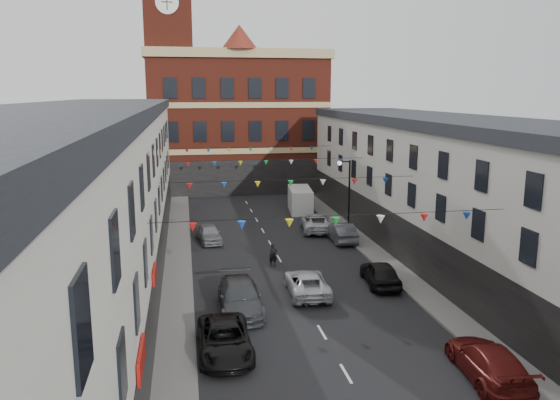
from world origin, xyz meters
TOP-DOWN VIEW (x-y plane):
  - ground at (0.00, 0.00)m, footprint 160.00×160.00m
  - pavement_left at (-6.90, 2.00)m, footprint 1.80×64.00m
  - pavement_right at (6.90, 2.00)m, footprint 1.80×64.00m
  - terrace_left at (-11.78, 1.00)m, footprint 8.40×56.00m
  - terrace_right at (11.78, 1.00)m, footprint 8.40×56.00m
  - civic_building at (0.00, 37.95)m, footprint 20.60×13.30m
  - clock_tower at (-7.50, 35.00)m, footprint 5.60×5.60m
  - distant_hill at (-4.00, 62.00)m, footprint 40.00×14.00m
  - street_lamp at (6.55, 14.00)m, footprint 1.10×0.36m
  - car_left_c at (-4.76, -5.41)m, footprint 2.31×4.97m
  - car_left_d at (-3.60, -0.69)m, footprint 2.24×5.40m
  - car_left_e at (-4.59, 13.24)m, footprint 2.16×4.21m
  - car_right_c at (5.50, -9.35)m, footprint 2.50×5.21m
  - car_right_d at (5.05, 1.79)m, footprint 2.13×4.47m
  - car_right_e at (5.50, 11.72)m, footprint 1.60×4.52m
  - car_right_f at (4.39, 15.20)m, footprint 3.11×5.54m
  - moving_car at (0.41, 1.10)m, footprint 2.45×4.89m
  - white_van at (4.60, 22.66)m, footprint 2.57×5.40m
  - pedestrian at (-0.67, 6.48)m, footprint 0.58×0.40m

SIDE VIEW (x-z plane):
  - ground at x=0.00m, z-range 0.00..0.00m
  - pavement_left at x=-6.90m, z-range 0.00..0.15m
  - pavement_right at x=6.90m, z-range 0.00..0.15m
  - moving_car at x=0.41m, z-range 0.00..1.33m
  - car_left_e at x=-4.59m, z-range 0.00..1.37m
  - car_left_c at x=-4.76m, z-range 0.00..1.38m
  - car_right_f at x=4.39m, z-range 0.00..1.46m
  - car_right_c at x=5.50m, z-range 0.00..1.46m
  - car_right_d at x=5.05m, z-range 0.00..1.47m
  - car_right_e at x=5.50m, z-range 0.00..1.49m
  - pedestrian at x=-0.67m, z-range 0.00..1.54m
  - car_left_d at x=-3.60m, z-range 0.00..1.56m
  - white_van at x=4.60m, z-range 0.00..2.30m
  - street_lamp at x=6.55m, z-range 0.90..6.90m
  - terrace_right at x=11.78m, z-range 0.00..9.70m
  - distant_hill at x=-4.00m, z-range 0.00..10.00m
  - terrace_left at x=-11.78m, z-range 0.00..10.70m
  - civic_building at x=0.00m, z-range -1.11..17.39m
  - clock_tower at x=-7.50m, z-range -0.07..29.93m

